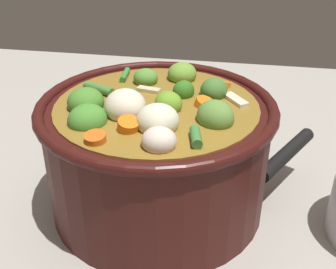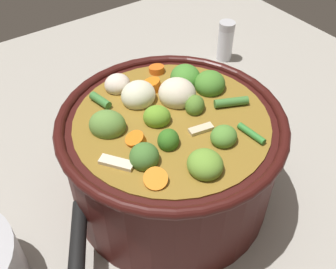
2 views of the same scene
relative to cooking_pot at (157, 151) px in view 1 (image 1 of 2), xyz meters
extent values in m
plane|color=#9E998E|center=(0.00, 0.00, -0.08)|extent=(1.10, 1.10, 0.00)
cylinder|color=#38110F|center=(0.00, 0.00, -0.01)|extent=(0.26, 0.26, 0.14)
torus|color=#38110F|center=(0.00, 0.00, 0.06)|extent=(0.28, 0.28, 0.01)
cylinder|color=olive|center=(0.00, 0.00, 0.00)|extent=(0.23, 0.23, 0.13)
ellipsoid|color=#5F8B3C|center=(0.03, 0.07, 0.07)|extent=(0.06, 0.06, 0.03)
ellipsoid|color=#558C35|center=(-0.06, -0.03, 0.07)|extent=(0.03, 0.04, 0.02)
ellipsoid|color=#527C2C|center=(0.00, -0.03, 0.07)|extent=(0.04, 0.04, 0.02)
ellipsoid|color=#346D1F|center=(-0.03, 0.03, 0.07)|extent=(0.04, 0.04, 0.03)
ellipsoid|color=#447430|center=(-0.04, 0.06, 0.07)|extent=(0.05, 0.05, 0.03)
ellipsoid|color=#49842D|center=(0.02, -0.08, 0.07)|extent=(0.06, 0.06, 0.03)
ellipsoid|color=#679C2A|center=(0.01, 0.02, 0.07)|extent=(0.04, 0.04, 0.03)
ellipsoid|color=#468930|center=(0.06, -0.06, 0.07)|extent=(0.06, 0.06, 0.03)
ellipsoid|color=olive|center=(-0.08, 0.02, 0.07)|extent=(0.04, 0.04, 0.03)
cylinder|color=orange|center=(-0.01, 0.05, 0.06)|extent=(0.03, 0.03, 0.02)
cylinder|color=orange|center=(-0.07, 0.07, 0.06)|extent=(0.04, 0.04, 0.02)
cylinder|color=#D95F19|center=(0.09, -0.04, 0.06)|extent=(0.02, 0.02, 0.01)
cylinder|color=orange|center=(0.06, -0.02, 0.06)|extent=(0.03, 0.03, 0.02)
ellipsoid|color=beige|center=(0.03, -0.03, 0.07)|extent=(0.06, 0.06, 0.04)
ellipsoid|color=beige|center=(0.09, 0.02, 0.07)|extent=(0.03, 0.03, 0.03)
ellipsoid|color=beige|center=(0.05, 0.01, 0.07)|extent=(0.05, 0.05, 0.04)
cylinder|color=#358234|center=(-0.07, -0.06, 0.07)|extent=(0.04, 0.01, 0.01)
cylinder|color=#3D7B37|center=(0.07, 0.05, 0.07)|extent=(0.03, 0.02, 0.01)
cylinder|color=#427B35|center=(-0.02, -0.08, 0.07)|extent=(0.03, 0.04, 0.01)
cube|color=beige|center=(-0.02, 0.09, 0.06)|extent=(0.04, 0.03, 0.01)
cube|color=beige|center=(-0.03, -0.02, 0.06)|extent=(0.02, 0.03, 0.01)
ellipsoid|color=olive|center=(-0.38, -0.04, -0.07)|extent=(0.08, 0.09, 0.02)
cylinder|color=olive|center=(-0.29, 0.02, -0.07)|extent=(0.12, 0.16, 0.02)
cylinder|color=black|center=(-0.05, 0.16, -0.01)|extent=(0.12, 0.08, 0.02)
camera|label=1|loc=(0.43, 0.09, 0.27)|focal=45.01mm
camera|label=2|loc=(-0.29, 0.21, 0.37)|focal=42.39mm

